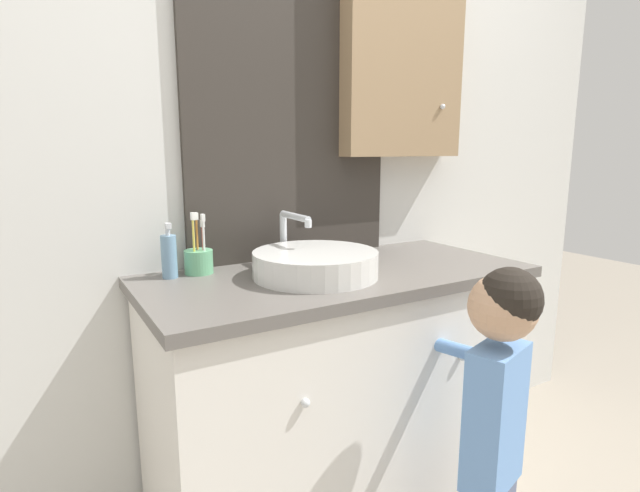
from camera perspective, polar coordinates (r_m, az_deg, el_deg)
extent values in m
cube|color=silver|center=(1.81, -3.18, 10.35)|extent=(3.20, 0.06, 2.50)
cube|color=#332D28|center=(1.76, -3.34, 13.59)|extent=(0.76, 0.02, 1.06)
cube|color=#B2C1CC|center=(1.76, -3.25, 13.60)|extent=(0.70, 0.01, 1.00)
cube|color=#997A56|center=(2.01, 9.44, 20.87)|extent=(0.52, 0.10, 0.75)
sphere|color=silver|center=(2.04, 13.84, 15.22)|extent=(0.02, 0.02, 0.02)
cube|color=silver|center=(1.75, 2.11, -17.76)|extent=(1.19, 0.53, 0.85)
cube|color=#605B56|center=(1.59, 2.22, -3.52)|extent=(1.23, 0.57, 0.03)
sphere|color=silver|center=(1.32, -1.67, -17.49)|extent=(0.02, 0.02, 0.02)
sphere|color=silver|center=(1.63, 15.98, -12.11)|extent=(0.02, 0.02, 0.02)
cylinder|color=silver|center=(1.51, -0.52, -2.06)|extent=(0.38, 0.38, 0.08)
cylinder|color=silver|center=(1.50, -0.53, -0.74)|extent=(0.31, 0.31, 0.01)
cylinder|color=silver|center=(1.68, -4.20, 0.86)|extent=(0.02, 0.02, 0.17)
cylinder|color=silver|center=(1.59, -2.87, 3.38)|extent=(0.02, 0.17, 0.02)
cylinder|color=silver|center=(1.52, -1.36, 2.58)|extent=(0.02, 0.02, 0.02)
sphere|color=white|center=(1.74, -1.11, -0.42)|extent=(0.05, 0.05, 0.05)
cylinder|color=#66B27F|center=(1.59, -13.69, -1.76)|extent=(0.09, 0.09, 0.07)
cylinder|color=#D6423D|center=(1.58, -13.19, 0.12)|extent=(0.01, 0.01, 0.15)
cube|color=white|center=(1.57, -13.29, 2.52)|extent=(0.01, 0.02, 0.02)
cylinder|color=orange|center=(1.59, -13.86, 0.55)|extent=(0.01, 0.01, 0.18)
cube|color=white|center=(1.58, -13.99, 3.33)|extent=(0.01, 0.02, 0.02)
cylinder|color=#3884DB|center=(1.59, -14.21, 0.48)|extent=(0.01, 0.01, 0.18)
cube|color=white|center=(1.57, -14.35, 3.27)|extent=(0.01, 0.02, 0.02)
cylinder|color=#E5CC4C|center=(1.56, -14.22, 0.41)|extent=(0.01, 0.01, 0.18)
cube|color=white|center=(1.55, -14.36, 3.32)|extent=(0.01, 0.02, 0.02)
cylinder|color=white|center=(1.57, -13.13, 0.38)|extent=(0.01, 0.01, 0.17)
cube|color=white|center=(1.55, -13.25, 3.17)|extent=(0.01, 0.02, 0.02)
cylinder|color=#6B93B2|center=(1.55, -16.86, -1.19)|extent=(0.05, 0.05, 0.13)
cylinder|color=silver|center=(1.54, -17.01, 1.56)|extent=(0.01, 0.01, 0.02)
cube|color=silver|center=(1.53, -16.98, 2.22)|extent=(0.02, 0.03, 0.02)
cube|color=#6693D1|center=(1.48, 19.37, -17.91)|extent=(0.21, 0.15, 0.39)
sphere|color=tan|center=(1.36, 20.18, -6.56)|extent=(0.18, 0.18, 0.18)
sphere|color=black|center=(1.35, 20.86, -5.66)|extent=(0.16, 0.16, 0.16)
cylinder|color=#6693D1|center=(1.55, 13.76, -10.99)|extent=(0.13, 0.29, 0.04)
cylinder|color=#8E56B7|center=(1.61, 9.16, -8.51)|extent=(0.02, 0.05, 0.12)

